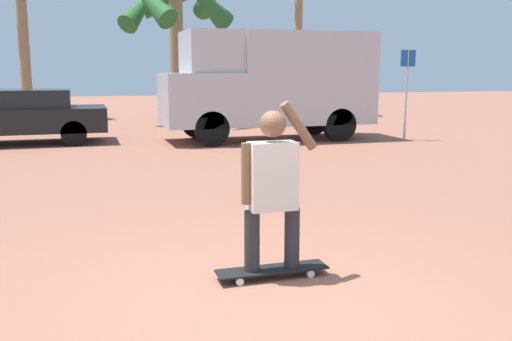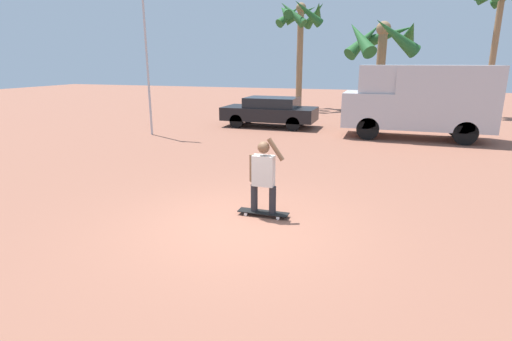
% 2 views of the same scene
% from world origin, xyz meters
% --- Properties ---
extents(ground_plane, '(80.00, 80.00, 0.00)m').
position_xyz_m(ground_plane, '(0.00, 0.00, 0.00)').
color(ground_plane, '#935B47').
extents(skateboard, '(1.04, 0.26, 0.09)m').
position_xyz_m(skateboard, '(0.30, 0.63, 0.07)').
color(skateboard, black).
rests_on(skateboard, ground_plane).
extents(person_skateboarder, '(0.71, 0.24, 1.53)m').
position_xyz_m(person_skateboarder, '(0.29, 0.63, 0.91)').
color(person_skateboarder, '#28282D').
rests_on(person_skateboarder, skateboard).
extents(camper_van, '(5.67, 2.07, 2.90)m').
position_xyz_m(camper_van, '(3.69, 10.74, 1.59)').
color(camper_van, black).
rests_on(camper_van, ground_plane).
extents(parked_car_black, '(4.40, 1.94, 1.40)m').
position_xyz_m(parked_car_black, '(-2.84, 11.77, 0.75)').
color(parked_car_black, black).
rests_on(parked_car_black, ground_plane).
extents(palm_tree_center_background, '(3.97, 4.07, 5.25)m').
position_xyz_m(palm_tree_center_background, '(1.98, 15.78, 4.07)').
color(palm_tree_center_background, '#8E704C').
rests_on(palm_tree_center_background, ground_plane).
extents(street_sign, '(0.44, 0.06, 2.43)m').
position_xyz_m(street_sign, '(7.18, 9.60, 1.56)').
color(street_sign, '#B7B7BC').
rests_on(street_sign, ground_plane).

